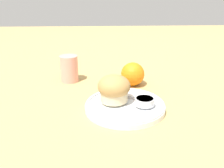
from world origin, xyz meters
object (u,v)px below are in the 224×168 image
Objects in this scene: butter_knife at (126,94)px; orange_fruit at (133,74)px; muffin at (114,89)px; juice_glass at (69,69)px.

orange_fruit reaches higher than butter_knife.
muffin is 1.13× the size of orange_fruit.
butter_knife is at bearing 44.35° from muffin.
juice_glass reaches higher than butter_knife.
muffin is 0.18m from orange_fruit.
orange_fruit is at bearing 105.89° from butter_knife.
butter_knife is at bearing -105.49° from orange_fruit.
butter_knife is 0.25m from juice_glass.
muffin is at bearing -104.28° from butter_knife.
muffin reaches higher than orange_fruit.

